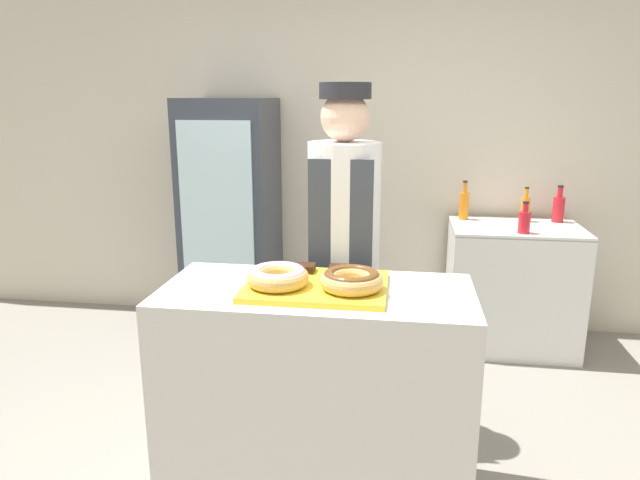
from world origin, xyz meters
name	(u,v)px	position (x,y,z in m)	size (l,w,h in m)	color
wall_back	(360,148)	(0.00, 2.13, 1.35)	(8.00, 0.06, 2.70)	beige
display_counter	(317,396)	(0.00, 0.00, 0.48)	(1.27, 0.59, 0.96)	beige
serving_tray	(316,286)	(0.00, 0.00, 0.98)	(0.57, 0.44, 0.02)	yellow
donut_light_glaze	(278,276)	(-0.15, -0.05, 1.03)	(0.25, 0.25, 0.08)	tan
donut_chocolate_glaze	(352,279)	(0.15, -0.05, 1.03)	(0.25, 0.25, 0.08)	tan
brownie_back_left	(305,268)	(-0.07, 0.15, 1.00)	(0.08, 0.08, 0.03)	black
brownie_back_right	(338,269)	(0.07, 0.15, 1.00)	(0.08, 0.08, 0.03)	black
baker_person	(343,254)	(0.05, 0.57, 0.96)	(0.36, 0.36, 1.79)	#4C4C51
beverage_fridge	(232,219)	(-0.89, 1.74, 0.86)	(0.61, 0.66, 1.71)	#333842
chest_freezer	(512,287)	(1.11, 1.75, 0.44)	(0.86, 0.60, 0.87)	silver
bottle_red	(524,221)	(1.11, 1.55, 0.95)	(0.08, 0.08, 0.21)	red
bottle_orange	(464,204)	(0.77, 1.93, 0.98)	(0.07, 0.07, 0.28)	orange
bottle_red_b	(559,208)	(1.41, 1.93, 0.97)	(0.08, 0.08, 0.26)	red
bottle_orange_b	(525,208)	(1.18, 1.92, 0.96)	(0.06, 0.06, 0.24)	orange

